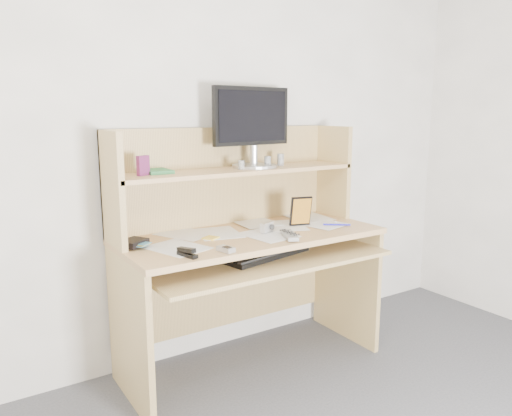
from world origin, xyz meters
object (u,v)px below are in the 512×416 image
keyboard (265,253)px  monitor (252,125)px  desk (244,240)px  tv_remote (289,235)px  game_case (301,211)px

keyboard → monitor: bearing=58.0°
desk → monitor: (0.12, 0.10, 0.62)m
tv_remote → game_case: bearing=63.7°
monitor → desk: bearing=-146.5°
desk → monitor: monitor is taller
keyboard → monitor: monitor is taller
game_case → monitor: (-0.19, 0.20, 0.48)m
keyboard → tv_remote: tv_remote is taller
keyboard → tv_remote: (0.10, -0.08, 0.10)m
tv_remote → keyboard: bearing=166.5°
desk → monitor: size_ratio=2.76×
keyboard → monitor: 0.72m
keyboard → game_case: size_ratio=3.10×
tv_remote → game_case: (0.20, 0.17, 0.07)m
desk → game_case: (0.31, -0.10, 0.15)m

